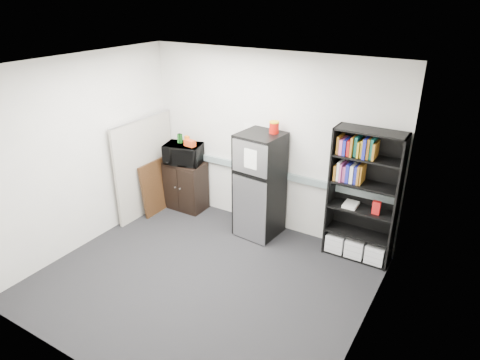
{
  "coord_description": "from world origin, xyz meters",
  "views": [
    {
      "loc": [
        2.76,
        -3.64,
        3.44
      ],
      "look_at": [
        0.02,
        0.9,
        1.08
      ],
      "focal_mm": 32.0,
      "sensor_mm": 36.0,
      "label": 1
    }
  ],
  "objects_px": {
    "cabinet": "(186,186)",
    "microwave": "(183,154)",
    "bookshelf": "(363,198)",
    "cubicle_partition": "(145,166)",
    "refrigerator": "(259,185)"
  },
  "relations": [
    {
      "from": "bookshelf",
      "to": "microwave",
      "type": "relative_size",
      "value": 3.12
    },
    {
      "from": "cabinet",
      "to": "microwave",
      "type": "height_order",
      "value": "microwave"
    },
    {
      "from": "cabinet",
      "to": "cubicle_partition",
      "type": "bearing_deg",
      "value": -138.95
    },
    {
      "from": "cabinet",
      "to": "refrigerator",
      "type": "height_order",
      "value": "refrigerator"
    },
    {
      "from": "bookshelf",
      "to": "cubicle_partition",
      "type": "bearing_deg",
      "value": -171.94
    },
    {
      "from": "bookshelf",
      "to": "microwave",
      "type": "xyz_separation_m",
      "value": [
        -2.95,
        -0.08,
        0.08
      ]
    },
    {
      "from": "cubicle_partition",
      "to": "cabinet",
      "type": "xyz_separation_m",
      "value": [
        0.48,
        0.42,
        -0.4
      ]
    },
    {
      "from": "microwave",
      "to": "cabinet",
      "type": "bearing_deg",
      "value": 74.5
    },
    {
      "from": "bookshelf",
      "to": "refrigerator",
      "type": "bearing_deg",
      "value": -174.46
    },
    {
      "from": "bookshelf",
      "to": "cabinet",
      "type": "distance_m",
      "value": 2.99
    },
    {
      "from": "cabinet",
      "to": "microwave",
      "type": "relative_size",
      "value": 1.4
    },
    {
      "from": "bookshelf",
      "to": "refrigerator",
      "type": "distance_m",
      "value": 1.5
    },
    {
      "from": "bookshelf",
      "to": "refrigerator",
      "type": "height_order",
      "value": "bookshelf"
    },
    {
      "from": "microwave",
      "to": "refrigerator",
      "type": "relative_size",
      "value": 0.37
    },
    {
      "from": "cabinet",
      "to": "microwave",
      "type": "bearing_deg",
      "value": -90.0
    }
  ]
}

